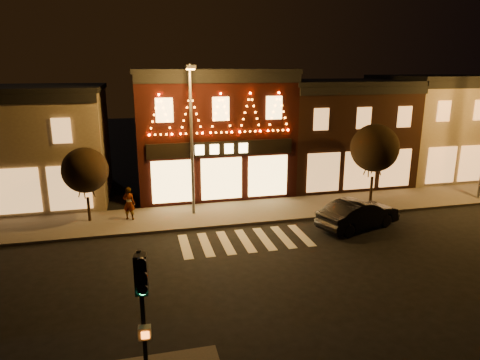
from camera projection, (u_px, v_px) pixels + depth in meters
name	position (u px, v px, depth m)	size (l,w,h in m)	color
ground	(269.00, 278.00, 17.54)	(120.00, 120.00, 0.00)	black
sidewalk_far	(261.00, 211.00, 25.49)	(44.00, 4.00, 0.15)	#47423D
building_left	(6.00, 145.00, 26.76)	(12.20, 8.28, 7.30)	#786755
building_pulp	(210.00, 130.00, 29.59)	(10.20, 8.34, 8.30)	black
building_right_a	(335.00, 131.00, 31.88)	(9.20, 8.28, 7.50)	black
building_right_b	(439.00, 125.00, 33.90)	(9.20, 8.28, 7.80)	#786755
traffic_signal_near	(143.00, 302.00, 9.87)	(0.32, 0.44, 4.22)	black
streetlamp_mid	(191.00, 129.00, 23.36)	(0.55, 1.93, 8.43)	#59595E
tree_left	(85.00, 170.00, 22.91)	(2.46, 2.46, 4.11)	black
tree_right	(375.00, 148.00, 26.15)	(2.94, 2.94, 4.92)	black
dark_sedan	(358.00, 214.00, 22.80)	(1.66, 4.77, 1.57)	black
pedestrian	(129.00, 203.00, 23.62)	(0.68, 0.45, 1.87)	gray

